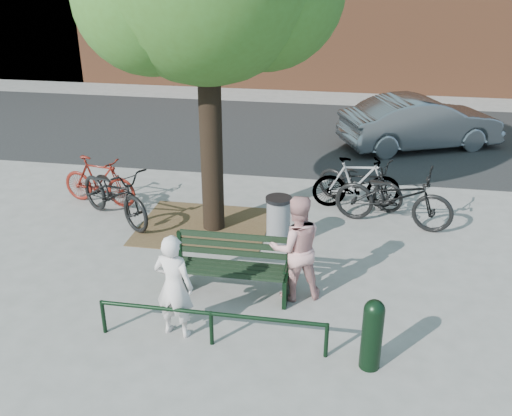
% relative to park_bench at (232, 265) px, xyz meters
% --- Properties ---
extents(ground, '(90.00, 90.00, 0.00)m').
position_rel_park_bench_xyz_m(ground, '(0.00, -0.08, -0.48)').
color(ground, gray).
rests_on(ground, ground).
extents(dirt_pit, '(2.40, 2.00, 0.02)m').
position_rel_park_bench_xyz_m(dirt_pit, '(-1.00, 2.12, -0.47)').
color(dirt_pit, brown).
rests_on(dirt_pit, ground).
extents(road, '(40.00, 7.00, 0.01)m').
position_rel_park_bench_xyz_m(road, '(0.00, 8.42, -0.47)').
color(road, black).
rests_on(road, ground).
extents(park_bench, '(1.74, 0.54, 0.97)m').
position_rel_park_bench_xyz_m(park_bench, '(0.00, 0.00, 0.00)').
color(park_bench, black).
rests_on(park_bench, ground).
extents(guard_railing, '(3.06, 0.06, 0.51)m').
position_rel_park_bench_xyz_m(guard_railing, '(0.00, -1.28, -0.08)').
color(guard_railing, black).
rests_on(guard_railing, ground).
extents(person_left, '(0.59, 0.43, 1.49)m').
position_rel_park_bench_xyz_m(person_left, '(-0.53, -1.13, 0.27)').
color(person_left, beige).
rests_on(person_left, ground).
extents(person_right, '(0.95, 0.85, 1.63)m').
position_rel_park_bench_xyz_m(person_right, '(0.95, 0.07, 0.34)').
color(person_right, tan).
rests_on(person_right, ground).
extents(bollard, '(0.26, 0.26, 0.97)m').
position_rel_park_bench_xyz_m(bollard, '(2.05, -1.38, 0.04)').
color(bollard, black).
rests_on(bollard, ground).
extents(litter_bin, '(0.45, 0.45, 0.93)m').
position_rel_park_bench_xyz_m(litter_bin, '(0.49, 1.61, -0.01)').
color(litter_bin, gray).
rests_on(litter_bin, ground).
extents(bicycle_a, '(2.18, 1.84, 1.13)m').
position_rel_park_bench_xyz_m(bicycle_a, '(-2.73, 2.12, 0.08)').
color(bicycle_a, black).
rests_on(bicycle_a, ground).
extents(bicycle_b, '(1.73, 0.77, 1.01)m').
position_rel_park_bench_xyz_m(bicycle_b, '(-3.36, 2.82, 0.02)').
color(bicycle_b, '#58130C').
rests_on(bicycle_b, ground).
extents(bicycle_c, '(2.32, 1.24, 1.16)m').
position_rel_park_bench_xyz_m(bicycle_c, '(2.49, 2.82, 0.10)').
color(bicycle_c, black).
rests_on(bicycle_c, ground).
extents(bicycle_d, '(1.81, 0.71, 1.06)m').
position_rel_park_bench_xyz_m(bicycle_d, '(1.80, 3.54, 0.05)').
color(bicycle_d, gray).
rests_on(bicycle_d, ground).
extents(bicycle_e, '(1.98, 1.43, 0.99)m').
position_rel_park_bench_xyz_m(bicycle_e, '(1.87, 3.69, 0.02)').
color(bicycle_e, black).
rests_on(bicycle_e, ground).
extents(parked_car, '(4.38, 2.98, 1.37)m').
position_rel_park_bench_xyz_m(parked_car, '(3.39, 7.72, 0.20)').
color(parked_car, slate).
rests_on(parked_car, ground).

